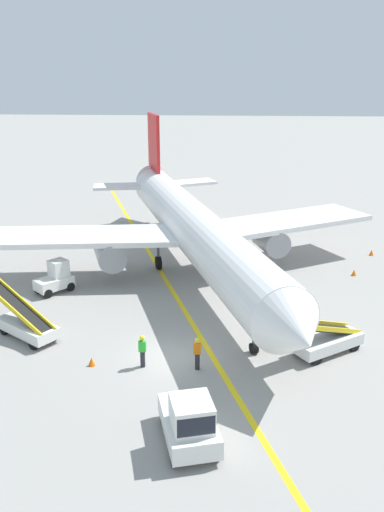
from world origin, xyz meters
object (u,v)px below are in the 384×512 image
Objects in this scene: pushback_tug at (190,422)px; belt_loader_forward_hold at (26,324)px; ground_crew_wing_walker at (197,352)px; safety_cone_wingtip_left at (92,362)px; baggage_tug_near_wing at (56,278)px; airliner at (193,227)px; belt_loader_aft_hold at (326,339)px; safety_cone_tail_area at (354,273)px; ground_crew_marshaller at (142,350)px; safety_cone_nose_right at (372,253)px; safety_cone_nose_left at (122,253)px; safety_cone_wingtip_right at (253,287)px.

pushback_tug is 0.83× the size of belt_loader_forward_hold.
belt_loader_forward_hold is at bearing 163.62° from ground_crew_wing_walker.
safety_cone_wingtip_left is at bearing -179.88° from ground_crew_wing_walker.
pushback_tug is at bearing -56.39° from baggage_tug_near_wing.
airliner reaches higher than belt_loader_forward_hold.
ground_crew_wing_walker is at bearing -85.36° from airliner.
belt_loader_aft_hold is 10.95× the size of safety_cone_tail_area.
ground_crew_marshaller is 3.86× the size of safety_cone_wingtip_left.
airliner is at bearing 93.30° from pushback_tug.
safety_cone_nose_left is at bearing -176.14° from safety_cone_nose_right.
belt_loader_aft_hold is at bearing -2.71° from belt_loader_forward_hold.
baggage_tug_near_wing is (-9.80, 14.75, -0.07)m from pushback_tug.
belt_loader_aft_hold is 11.88m from safety_cone_wingtip_left.
safety_cone_wingtip_left is (-4.15, -13.18, -3.20)m from airliner.
ground_crew_wing_walker is (1.07, -13.17, -2.51)m from airliner.
ground_crew_wing_walker is at bearing -16.38° from belt_loader_forward_hold.
ground_crew_marshaller is 2.63m from safety_cone_wingtip_left.
safety_cone_nose_right is (12.69, 17.99, -0.69)m from ground_crew_wing_walker.
airliner is at bearing -178.74° from safety_cone_tail_area.
pushback_tug is 16.11m from safety_cone_wingtip_right.
baggage_tug_near_wing reaches higher than safety_cone_nose_right.
pushback_tug is 12.66m from belt_loader_forward_hold.
safety_cone_wingtip_right is 7.91m from safety_cone_tail_area.
ground_crew_marshaller is at bearing 115.57° from pushback_tug.
baggage_tug_near_wing is 6.05× the size of safety_cone_wingtip_right.
pushback_tug is 26.77m from safety_cone_nose_right.
ground_crew_wing_walker is (-0.01, 5.58, -0.08)m from pushback_tug.
belt_loader_aft_hold reaches higher than safety_cone_wingtip_left.
safety_cone_wingtip_left is (4.57, -9.18, -0.71)m from baggage_tug_near_wing.
safety_cone_nose_left is at bearing 147.05° from safety_cone_wingtip_right.
baggage_tug_near_wing reaches higher than safety_cone_wingtip_right.
pushback_tug reaches higher than baggage_tug_near_wing.
belt_loader_aft_hold is 19.79m from safety_cone_nose_left.
baggage_tug_near_wing is 20.61m from safety_cone_tail_area.
belt_loader_forward_hold is 15.96m from belt_loader_aft_hold.
baggage_tug_near_wing is 12.99m from safety_cone_wingtip_right.
safety_cone_tail_area is (19.84, 10.63, -0.56)m from belt_loader_forward_hold.
baggage_tug_near_wing is at bearing 156.31° from belt_loader_aft_hold.
baggage_tug_near_wing is (-8.72, -4.00, -2.49)m from airliner.
belt_loader_aft_hold is at bearing -111.30° from safety_cone_nose_right.
pushback_tug is 9.04× the size of safety_cone_wingtip_right.
airliner is 14.93m from safety_cone_nose_right.
belt_loader_forward_hold reaches higher than ground_crew_wing_walker.
baggage_tug_near_wing is at bearing 136.88° from ground_crew_wing_walker.
safety_cone_tail_area is at bearing 11.91° from baggage_tug_near_wing.
safety_cone_tail_area is at bearing 71.12° from belt_loader_aft_hold.
ground_crew_wing_walker is at bearing -1.25° from ground_crew_marshaller.
baggage_tug_near_wing is 13.41m from ground_crew_wing_walker.
safety_cone_nose_right is at bearing 3.86° from safety_cone_nose_left.
belt_loader_aft_hold is (15.95, -0.75, 0.00)m from belt_loader_forward_hold.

